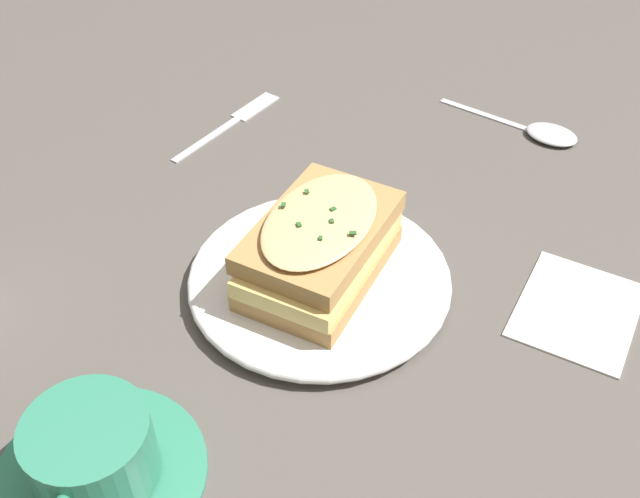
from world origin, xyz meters
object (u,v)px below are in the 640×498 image
at_px(sandwich, 320,245).
at_px(napkin, 577,306).
at_px(dinner_plate, 320,277).
at_px(fork, 238,118).
at_px(spoon, 544,132).
at_px(teacup_with_saucer, 92,457).

distance_m(sandwich, napkin, 0.23).
height_order(dinner_plate, fork, dinner_plate).
relative_size(spoon, napkin, 1.37).
height_order(sandwich, napkin, sandwich).
bearing_deg(fork, sandwich, -34.46).
bearing_deg(teacup_with_saucer, fork, 178.54).
height_order(sandwich, fork, sandwich).
bearing_deg(spoon, dinner_plate, -11.45).
bearing_deg(napkin, teacup_with_saucer, -58.83).
bearing_deg(napkin, sandwich, -89.98).
xyz_separation_m(sandwich, teacup_with_saucer, (0.22, -0.13, -0.02)).
bearing_deg(spoon, sandwich, -11.66).
xyz_separation_m(dinner_plate, teacup_with_saucer, (0.22, -0.13, 0.02)).
height_order(sandwich, spoon, sandwich).
bearing_deg(napkin, fork, -125.71).
distance_m(dinner_plate, teacup_with_saucer, 0.25).
distance_m(dinner_plate, fork, 0.30).
xyz_separation_m(teacup_with_saucer, napkin, (-0.22, 0.36, -0.02)).
xyz_separation_m(spoon, napkin, (0.27, 0.01, -0.00)).
height_order(spoon, napkin, spoon).
bearing_deg(dinner_plate, teacup_with_saucer, -31.23).
relative_size(dinner_plate, napkin, 1.98).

